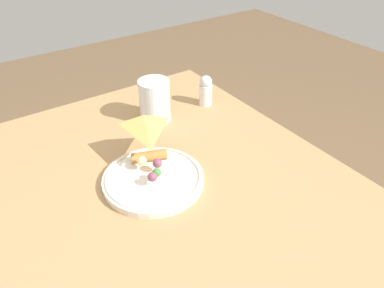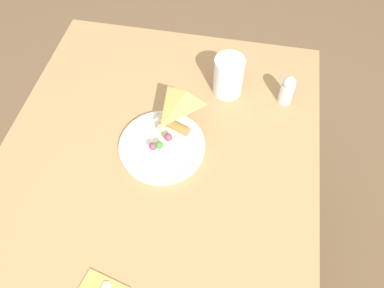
{
  "view_description": "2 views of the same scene",
  "coord_description": "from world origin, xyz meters",
  "px_view_note": "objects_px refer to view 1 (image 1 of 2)",
  "views": [
    {
      "loc": [
        -0.42,
        0.28,
        1.28
      ],
      "look_at": [
        0.16,
        -0.11,
        0.79
      ],
      "focal_mm": 35.0,
      "sensor_mm": 36.0,
      "label": 1
    },
    {
      "loc": [
        -0.37,
        -0.19,
        1.55
      ],
      "look_at": [
        0.15,
        -0.09,
        0.77
      ],
      "focal_mm": 35.0,
      "sensor_mm": 36.0,
      "label": 2
    }
  ],
  "objects_px": {
    "dining_table": "(189,258)",
    "milk_glass": "(155,102)",
    "plate_pizza": "(153,177)",
    "salt_shaker": "(206,90)"
  },
  "relations": [
    {
      "from": "dining_table",
      "to": "plate_pizza",
      "type": "relative_size",
      "value": 5.42
    },
    {
      "from": "dining_table",
      "to": "salt_shaker",
      "type": "distance_m",
      "value": 0.51
    },
    {
      "from": "milk_glass",
      "to": "salt_shaker",
      "type": "distance_m",
      "value": 0.17
    },
    {
      "from": "salt_shaker",
      "to": "dining_table",
      "type": "bearing_deg",
      "value": 140.21
    },
    {
      "from": "plate_pizza",
      "to": "milk_glass",
      "type": "bearing_deg",
      "value": -30.97
    },
    {
      "from": "plate_pizza",
      "to": "milk_glass",
      "type": "distance_m",
      "value": 0.27
    },
    {
      "from": "dining_table",
      "to": "milk_glass",
      "type": "bearing_deg",
      "value": -20.89
    },
    {
      "from": "dining_table",
      "to": "milk_glass",
      "type": "relative_size",
      "value": 10.33
    },
    {
      "from": "milk_glass",
      "to": "salt_shaker",
      "type": "height_order",
      "value": "milk_glass"
    },
    {
      "from": "plate_pizza",
      "to": "salt_shaker",
      "type": "relative_size",
      "value": 2.46
    }
  ]
}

